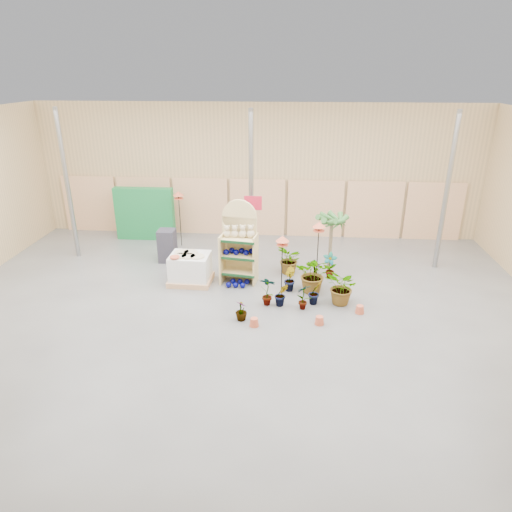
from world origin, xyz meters
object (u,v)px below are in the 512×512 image
at_px(bird_table_front, 282,241).
at_px(display_shelf, 239,245).
at_px(pallet_stack, 190,269).
at_px(potted_plant_2, 314,274).

bearing_deg(bird_table_front, display_shelf, 146.20).
bearing_deg(pallet_stack, display_shelf, 13.67).
relative_size(pallet_stack, bird_table_front, 0.73).
xyz_separation_m(pallet_stack, potted_plant_2, (3.36, -0.32, 0.10)).
height_order(display_shelf, potted_plant_2, display_shelf).
bearing_deg(display_shelf, potted_plant_2, -7.54).
xyz_separation_m(bird_table_front, potted_plant_2, (0.84, 0.19, -0.98)).
distance_m(display_shelf, pallet_stack, 1.50).
bearing_deg(bird_table_front, potted_plant_2, 12.88).
distance_m(display_shelf, potted_plant_2, 2.18).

